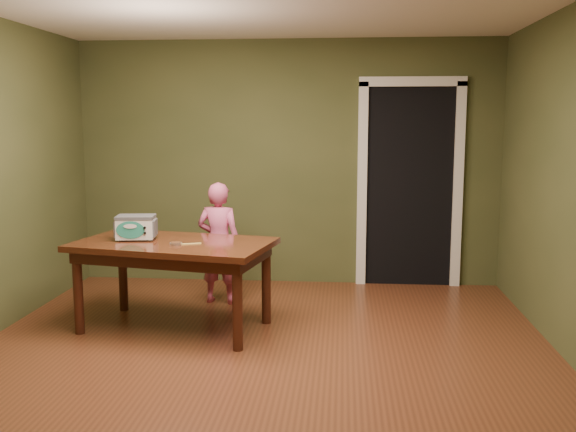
{
  "coord_description": "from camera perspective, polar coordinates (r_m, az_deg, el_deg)",
  "views": [
    {
      "loc": [
        0.6,
        -4.35,
        1.75
      ],
      "look_at": [
        0.14,
        1.0,
        0.95
      ],
      "focal_mm": 40.0,
      "sensor_mm": 36.0,
      "label": 1
    }
  ],
  "objects": [
    {
      "name": "child",
      "position": [
        6.2,
        -6.15,
        -2.4
      ],
      "size": [
        0.46,
        0.34,
        1.17
      ],
      "primitive_type": "imported",
      "rotation": [
        0.0,
        0.0,
        2.99
      ],
      "color": "#DA5A87",
      "rests_on": "floor"
    },
    {
      "name": "baking_pan",
      "position": [
        5.29,
        -9.94,
        -2.42
      ],
      "size": [
        0.1,
        0.1,
        0.02
      ],
      "color": "silver",
      "rests_on": "dining_table"
    },
    {
      "name": "floor",
      "position": [
        4.73,
        -2.76,
        -13.26
      ],
      "size": [
        5.0,
        5.0,
        0.0
      ],
      "primitive_type": "plane",
      "color": "brown",
      "rests_on": "ground"
    },
    {
      "name": "toy_oven",
      "position": [
        5.58,
        -13.37,
        -0.91
      ],
      "size": [
        0.36,
        0.27,
        0.21
      ],
      "rotation": [
        0.0,
        0.0,
        0.14
      ],
      "color": "#4C4F54",
      "rests_on": "dining_table"
    },
    {
      "name": "doorway",
      "position": [
        7.2,
        10.52,
        2.8
      ],
      "size": [
        1.1,
        0.66,
        2.25
      ],
      "color": "black",
      "rests_on": "ground"
    },
    {
      "name": "dining_table",
      "position": [
        5.46,
        -10.13,
        -3.28
      ],
      "size": [
        1.75,
        1.2,
        0.75
      ],
      "rotation": [
        0.0,
        0.0,
        -0.2
      ],
      "color": "#37170C",
      "rests_on": "floor"
    },
    {
      "name": "spatula",
      "position": [
        5.3,
        -8.69,
        -2.46
      ],
      "size": [
        0.18,
        0.09,
        0.01
      ],
      "primitive_type": "cube",
      "rotation": [
        0.0,
        0.0,
        0.35
      ],
      "color": "#E0CA61",
      "rests_on": "dining_table"
    },
    {
      "name": "room_shell",
      "position": [
        4.39,
        -2.92,
        7.9
      ],
      "size": [
        4.52,
        5.02,
        2.61
      ],
      "color": "#4B4F2A",
      "rests_on": "ground"
    }
  ]
}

